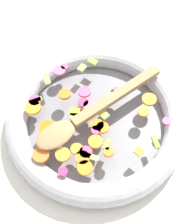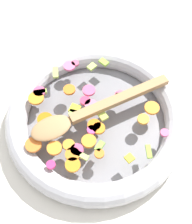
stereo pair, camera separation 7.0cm
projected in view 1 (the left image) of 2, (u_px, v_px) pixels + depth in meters
ground_plane at (96, 123)px, 0.74m from camera, size 4.00×4.00×0.00m
skillet at (96, 118)px, 0.72m from camera, size 0.42×0.42×0.05m
chopped_vegetables at (83, 119)px, 0.68m from camera, size 0.31×0.30×0.01m
wooden_spoon at (89, 113)px, 0.68m from camera, size 0.34×0.10×0.01m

